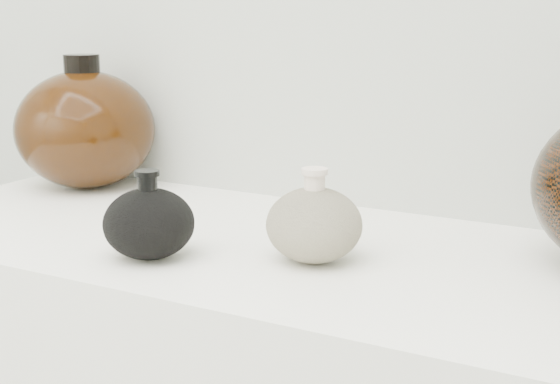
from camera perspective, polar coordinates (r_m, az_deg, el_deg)
The scene contains 3 objects.
black_gourd_vase at distance 1.03m, azimuth -9.56°, elevation -2.23°, with size 0.15×0.15×0.12m.
cream_gourd_vase at distance 1.00m, azimuth 2.51°, elevation -2.36°, with size 0.16×0.16×0.12m.
left_round_pot at distance 1.46m, azimuth -14.05°, elevation 4.51°, with size 0.27×0.27×0.24m.
Camera 1 is at (0.54, 0.04, 1.22)m, focal length 50.00 mm.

